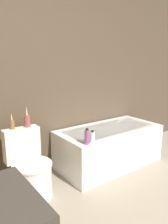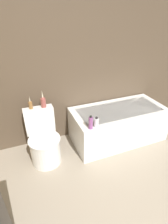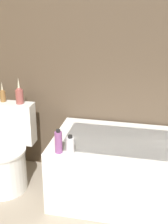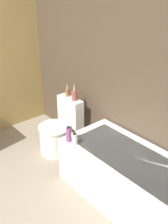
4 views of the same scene
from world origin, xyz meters
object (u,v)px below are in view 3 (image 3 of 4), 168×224
Objects in this scene: toilet at (6,157)px; vase_gold at (3,95)px; shampoo_bottle_tall at (59,142)px; shampoo_bottle_short at (70,145)px; vase_silver at (19,95)px; bathtub at (142,171)px.

toilet is 3.88× the size of vase_gold.
shampoo_bottle_short is (0.09, 0.01, -0.02)m from shampoo_bottle_tall.
vase_gold is 0.77× the size of vase_silver.
vase_gold is 1.30× the size of shampoo_bottle_short.
toilet reaches higher than shampoo_bottle_short.
vase_silver is at bearing 170.94° from bathtub.
bathtub is 2.06× the size of toilet.
bathtub is at bearing 1.52° from toilet.
vase_silver reaches higher than bathtub.
toilet is 0.75m from shampoo_bottle_tall.
toilet is (-1.24, -0.03, 0.01)m from bathtub.
vase_silver reaches higher than shampoo_bottle_tall.
shampoo_bottle_short is (0.77, -0.49, -0.18)m from vase_gold.
vase_gold is at bearing 171.43° from bathtub.
vase_silver is 1.29× the size of shampoo_bottle_tall.
toilet is at bearing -111.94° from vase_silver.
shampoo_bottle_tall is at bearing -154.31° from bathtub.
vase_gold is (-0.09, 0.23, 0.51)m from toilet.
bathtub is 0.79m from shampoo_bottle_tall.
vase_gold is at bearing 143.56° from shampoo_bottle_tall.
bathtub is at bearing 28.16° from shampoo_bottle_short.
shampoo_bottle_short is at bearing 8.12° from shampoo_bottle_tall.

